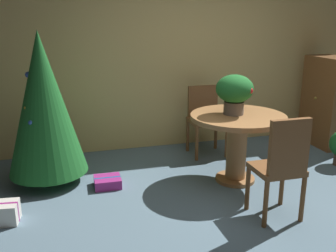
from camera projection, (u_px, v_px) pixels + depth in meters
ground_plane at (256, 212)px, 3.67m from camera, size 6.60×6.60×0.00m
back_wall_panel at (185, 54)px, 5.34m from camera, size 6.00×0.10×2.60m
round_dining_table at (237, 133)px, 4.23m from camera, size 1.04×1.04×0.77m
flower_vase at (235, 91)px, 4.13m from camera, size 0.41×0.41×0.44m
wooden_chair_far at (205, 116)px, 5.14m from camera, size 0.46×0.41×0.91m
wooden_chair_near at (282, 164)px, 3.40m from camera, size 0.42×0.38×0.98m
holiday_tree at (44, 104)px, 4.10m from camera, size 0.86×0.86×1.68m
gift_box_cream at (2, 213)px, 3.46m from camera, size 0.31×0.25×0.19m
gift_box_purple at (108, 182)px, 4.21m from camera, size 0.30×0.27×0.11m
wooden_cabinet at (328, 102)px, 5.46m from camera, size 0.44×0.72×1.27m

